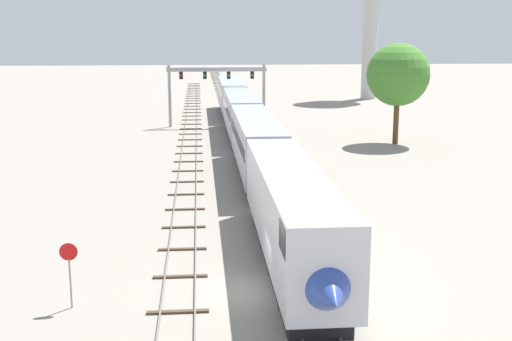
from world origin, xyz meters
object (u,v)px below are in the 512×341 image
at_px(passenger_train, 246,126).
at_px(trackside_tree_left, 398,75).
at_px(signal_gantry, 217,81).
at_px(stop_sign, 69,266).

bearing_deg(passenger_train, trackside_tree_left, 14.31).
distance_m(signal_gantry, trackside_tree_left, 23.10).
xyz_separation_m(signal_gantry, stop_sign, (-7.75, -53.28, -3.67)).
xyz_separation_m(passenger_train, stop_sign, (-10.00, -34.93, -0.73)).
distance_m(signal_gantry, stop_sign, 53.96).
bearing_deg(signal_gantry, stop_sign, -98.28).
height_order(signal_gantry, trackside_tree_left, trackside_tree_left).
height_order(stop_sign, trackside_tree_left, trackside_tree_left).
height_order(passenger_train, trackside_tree_left, trackside_tree_left).
height_order(signal_gantry, stop_sign, signal_gantry).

